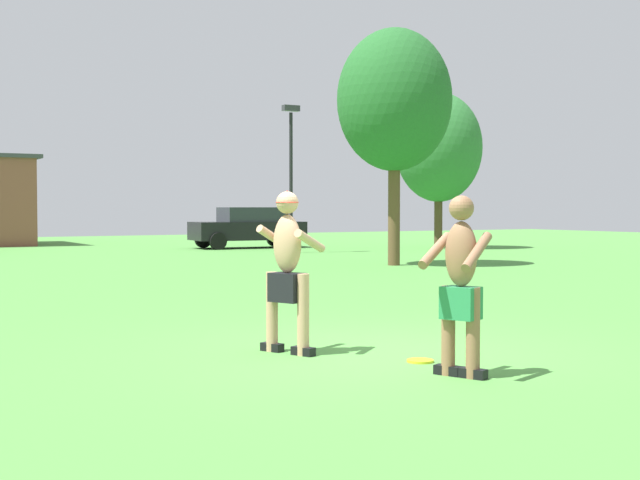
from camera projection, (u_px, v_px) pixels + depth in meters
name	position (u px, v px, depth m)	size (l,w,h in m)	color
ground_plane	(363.00, 352.00, 9.48)	(80.00, 80.00, 0.00)	#4C8E3D
player_with_cap	(288.00, 263.00, 9.39)	(0.73, 0.77, 1.75)	black
player_in_green	(461.00, 282.00, 8.08)	(0.70, 0.73, 1.68)	black
frisbee	(420.00, 361.00, 8.89)	(0.27, 0.27, 0.03)	yellow
car_black_mid_lot	(249.00, 227.00, 34.01)	(4.42, 2.29, 1.58)	black
lamp_post	(291.00, 161.00, 30.21)	(0.60, 0.24, 5.09)	black
tree_left_field	(439.00, 148.00, 33.68)	(3.34, 3.34, 5.99)	#4C3823
tree_near_building	(394.00, 101.00, 23.66)	(3.11, 3.11, 6.41)	brown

